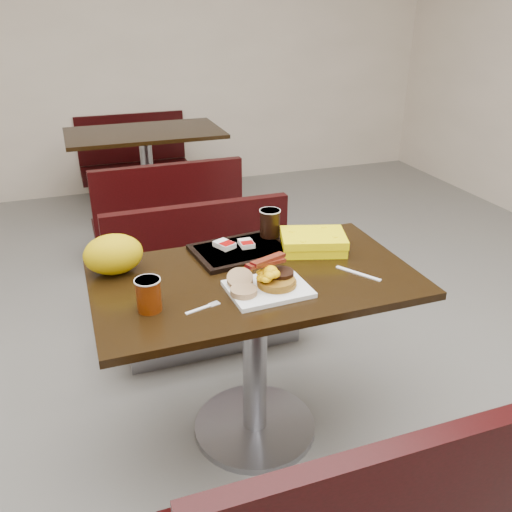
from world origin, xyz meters
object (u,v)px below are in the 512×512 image
object	(u,v)px
platter	(268,289)
tray	(241,250)
knife	(358,273)
coffee_cup_far	(270,223)
hashbrown_sleeve_right	(246,244)
clamshell	(313,242)
bench_far_s	(165,207)
fork	(198,310)
paper_bag	(113,254)
coffee_cup_near	(149,295)
pancake_stack	(277,281)
bench_near_s	(333,495)
hashbrown_sleeve_left	(224,245)
bench_near_n	(210,284)
bench_far_n	(136,157)
table_near	(255,358)
table_far	(148,177)

from	to	relation	value
platter	tray	xyz separation A→B (m)	(0.01, 0.34, 0.00)
knife	coffee_cup_far	bearing A→B (deg)	173.23
hashbrown_sleeve_right	clamshell	bearing A→B (deg)	-17.45
bench_far_s	fork	distance (m)	2.12
fork	paper_bag	size ratio (longest dim) A/B	0.58
coffee_cup_far	paper_bag	world-z (taller)	paper_bag
coffee_cup_near	tray	xyz separation A→B (m)	(0.43, 0.33, -0.05)
pancake_stack	clamshell	size ratio (longest dim) A/B	0.55
clamshell	knife	bearing A→B (deg)	-57.80
hashbrown_sleeve_right	bench_near_s	bearing A→B (deg)	-90.69
hashbrown_sleeve_left	hashbrown_sleeve_right	distance (m)	0.09
fork	hashbrown_sleeve_left	distance (m)	0.47
bench_near_n	coffee_cup_far	distance (m)	0.64
bench_far_n	coffee_cup_far	world-z (taller)	coffee_cup_far
table_near	pancake_stack	size ratio (longest dim) A/B	8.45
bench_far_s	paper_bag	size ratio (longest dim) A/B	4.52
fork	bench_far_s	bearing A→B (deg)	66.67
table_near	bench_far_s	size ratio (longest dim) A/B	1.20
table_far	pancake_stack	xyz separation A→B (m)	(0.04, -2.72, 0.41)
coffee_cup_near	knife	distance (m)	0.79
platter	fork	xyz separation A→B (m)	(-0.27, -0.04, -0.01)
hashbrown_sleeve_left	paper_bag	size ratio (longest dim) A/B	0.37
bench_far_s	platter	size ratio (longest dim) A/B	3.56
clamshell	table_near	bearing A→B (deg)	-138.15
platter	clamshell	world-z (taller)	clamshell
hashbrown_sleeve_right	coffee_cup_far	size ratio (longest dim) A/B	0.64
table_far	platter	size ratio (longest dim) A/B	4.27
bench_far_s	coffee_cup_far	size ratio (longest dim) A/B	8.57
bench_far_n	fork	world-z (taller)	fork
table_near	coffee_cup_far	xyz separation A→B (m)	(0.17, 0.30, 0.45)
table_near	tray	distance (m)	0.44
tray	paper_bag	world-z (taller)	paper_bag
bench_near_s	platter	size ratio (longest dim) A/B	3.56
coffee_cup_near	clamshell	xyz separation A→B (m)	(0.72, 0.25, -0.02)
bench_near_s	clamshell	bearing A→B (deg)	70.00
bench_far_n	table_far	bearing A→B (deg)	-90.00
coffee_cup_near	paper_bag	xyz separation A→B (m)	(-0.08, 0.32, 0.02)
coffee_cup_near	bench_near_s	bearing A→B (deg)	-54.85
pancake_stack	paper_bag	bearing A→B (deg)	148.45
paper_bag	hashbrown_sleeve_right	bearing A→B (deg)	3.05
platter	hashbrown_sleeve_right	bearing A→B (deg)	81.07
table_near	platter	bearing A→B (deg)	-87.28
hashbrown_sleeve_right	table_far	bearing A→B (deg)	93.20
table_far	bench_far_s	xyz separation A→B (m)	(0.00, -0.70, -0.02)
hashbrown_sleeve_right	paper_bag	size ratio (longest dim) A/B	0.34
table_near	bench_far_n	size ratio (longest dim) A/B	1.20
bench_near_n	pancake_stack	world-z (taller)	pancake_stack
bench_near_s	bench_far_n	xyz separation A→B (m)	(0.00, 4.00, 0.00)
bench_near_n	knife	xyz separation A→B (m)	(0.37, -0.82, 0.39)
bench_far_s	coffee_cup_near	xyz separation A→B (m)	(-0.41, -2.01, 0.45)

